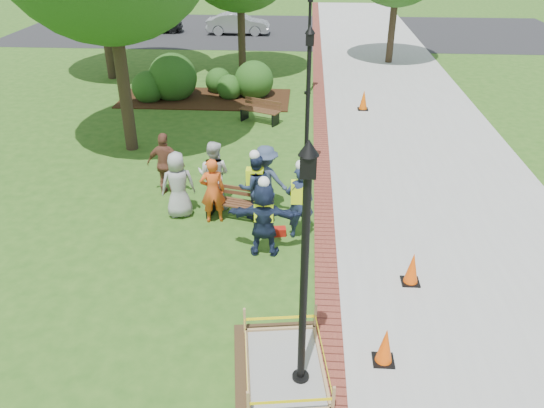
# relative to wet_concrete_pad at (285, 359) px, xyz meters

# --- Properties ---
(ground) EXTENTS (100.00, 100.00, 0.00)m
(ground) POSITION_rel_wet_concrete_pad_xyz_m (-0.98, 2.78, -0.23)
(ground) COLOR #285116
(ground) RESTS_ON ground
(sidewalk) EXTENTS (6.00, 60.00, 0.02)m
(sidewalk) POSITION_rel_wet_concrete_pad_xyz_m (4.02, 12.78, -0.22)
(sidewalk) COLOR #9E9E99
(sidewalk) RESTS_ON ground
(brick_edging) EXTENTS (0.50, 60.00, 0.03)m
(brick_edging) POSITION_rel_wet_concrete_pad_xyz_m (0.77, 12.78, -0.22)
(brick_edging) COLOR maroon
(brick_edging) RESTS_ON ground
(mulch_bed) EXTENTS (7.00, 3.00, 0.05)m
(mulch_bed) POSITION_rel_wet_concrete_pad_xyz_m (-3.98, 14.78, -0.21)
(mulch_bed) COLOR #381E0F
(mulch_bed) RESTS_ON ground
(parking_lot) EXTENTS (36.00, 12.00, 0.01)m
(parking_lot) POSITION_rel_wet_concrete_pad_xyz_m (-0.98, 29.78, -0.23)
(parking_lot) COLOR black
(parking_lot) RESTS_ON ground
(wet_concrete_pad) EXTENTS (2.00, 2.51, 0.55)m
(wet_concrete_pad) POSITION_rel_wet_concrete_pad_xyz_m (0.00, 0.00, 0.00)
(wet_concrete_pad) COLOR #47331E
(wet_concrete_pad) RESTS_ON ground
(bench_near) EXTENTS (1.55, 0.84, 0.80)m
(bench_near) POSITION_rel_wet_concrete_pad_xyz_m (-1.50, 5.00, 0.02)
(bench_near) COLOR #502C1B
(bench_near) RESTS_ON ground
(bench_far) EXTENTS (1.58, 1.07, 0.82)m
(bench_far) POSITION_rel_wet_concrete_pad_xyz_m (-1.46, 12.10, 0.03)
(bench_far) COLOR #52331C
(bench_far) RESTS_ON ground
(cone_front) EXTENTS (0.37, 0.37, 0.73)m
(cone_front) POSITION_rel_wet_concrete_pad_xyz_m (1.68, 0.27, 0.12)
(cone_front) COLOR black
(cone_front) RESTS_ON ground
(cone_back) EXTENTS (0.38, 0.38, 0.74)m
(cone_back) POSITION_rel_wet_concrete_pad_xyz_m (2.51, 2.56, 0.12)
(cone_back) COLOR black
(cone_back) RESTS_ON ground
(cone_far) EXTENTS (0.40, 0.40, 0.80)m
(cone_far) POSITION_rel_wet_concrete_pad_xyz_m (2.47, 13.77, 0.15)
(cone_far) COLOR black
(cone_far) RESTS_ON ground
(toolbox) EXTENTS (0.42, 0.27, 0.20)m
(toolbox) POSITION_rel_wet_concrete_pad_xyz_m (-0.36, 4.26, -0.14)
(toolbox) COLOR #A0150C
(toolbox) RESTS_ON ground
(lamp_near) EXTENTS (0.28, 0.28, 4.26)m
(lamp_near) POSITION_rel_wet_concrete_pad_xyz_m (0.27, -0.22, 2.25)
(lamp_near) COLOR black
(lamp_near) RESTS_ON ground
(lamp_mid) EXTENTS (0.28, 0.28, 4.26)m
(lamp_mid) POSITION_rel_wet_concrete_pad_xyz_m (0.27, 7.78, 2.25)
(lamp_mid) COLOR black
(lamp_mid) RESTS_ON ground
(lamp_far) EXTENTS (0.28, 0.28, 4.26)m
(lamp_far) POSITION_rel_wet_concrete_pad_xyz_m (0.27, 15.78, 2.25)
(lamp_far) COLOR black
(lamp_far) RESTS_ON ground
(shrub_a) EXTENTS (1.33, 1.33, 1.33)m
(shrub_a) POSITION_rel_wet_concrete_pad_xyz_m (-6.25, 14.36, -0.23)
(shrub_a) COLOR #224D16
(shrub_a) RESTS_ON ground
(shrub_b) EXTENTS (2.00, 2.00, 2.00)m
(shrub_b) POSITION_rel_wet_concrete_pad_xyz_m (-5.31, 14.86, -0.23)
(shrub_b) COLOR #224D16
(shrub_b) RESTS_ON ground
(shrub_c) EXTENTS (1.06, 1.06, 1.06)m
(shrub_c) POSITION_rel_wet_concrete_pad_xyz_m (-2.98, 14.95, -0.23)
(shrub_c) COLOR #224D16
(shrub_c) RESTS_ON ground
(shrub_d) EXTENTS (1.63, 1.63, 1.63)m
(shrub_d) POSITION_rel_wet_concrete_pad_xyz_m (-1.98, 15.26, -0.23)
(shrub_d) COLOR #224D16
(shrub_d) RESTS_ON ground
(shrub_e) EXTENTS (1.13, 1.13, 1.13)m
(shrub_e) POSITION_rel_wet_concrete_pad_xyz_m (-3.56, 15.79, -0.23)
(shrub_e) COLOR #224D16
(shrub_e) RESTS_ON ground
(casual_person_a) EXTENTS (0.63, 0.49, 1.72)m
(casual_person_a) POSITION_rel_wet_concrete_pad_xyz_m (-2.90, 5.07, 0.63)
(casual_person_a) COLOR gray
(casual_person_a) RESTS_ON ground
(casual_person_b) EXTENTS (0.61, 0.47, 1.69)m
(casual_person_b) POSITION_rel_wet_concrete_pad_xyz_m (-1.99, 4.84, 0.61)
(casual_person_b) COLOR #D84D19
(casual_person_b) RESTS_ON ground
(casual_person_c) EXTENTS (0.65, 0.49, 1.81)m
(casual_person_c) POSITION_rel_wet_concrete_pad_xyz_m (-2.09, 5.63, 0.67)
(casual_person_c) COLOR silver
(casual_person_c) RESTS_ON ground
(casual_person_d) EXTENTS (0.59, 0.40, 1.76)m
(casual_person_d) POSITION_rel_wet_concrete_pad_xyz_m (-3.49, 6.23, 0.64)
(casual_person_d) COLOR brown
(casual_person_d) RESTS_ON ground
(casual_person_e) EXTENTS (0.65, 0.50, 1.79)m
(casual_person_e) POSITION_rel_wet_concrete_pad_xyz_m (-0.74, 5.47, 0.66)
(casual_person_e) COLOR #313E57
(casual_person_e) RESTS_ON ground
(hivis_worker_a) EXTENTS (0.57, 0.37, 1.92)m
(hivis_worker_a) POSITION_rel_wet_concrete_pad_xyz_m (-0.62, 3.49, 0.72)
(hivis_worker_a) COLOR #1B2047
(hivis_worker_a) RESTS_ON ground
(hivis_worker_b) EXTENTS (0.67, 0.52, 1.98)m
(hivis_worker_b) POSITION_rel_wet_concrete_pad_xyz_m (0.15, 4.27, 0.74)
(hivis_worker_b) COLOR #182740
(hivis_worker_b) RESTS_ON ground
(hivis_worker_c) EXTENTS (0.62, 0.51, 1.83)m
(hivis_worker_c) POSITION_rel_wet_concrete_pad_xyz_m (-0.98, 5.11, 0.68)
(hivis_worker_c) COLOR #161A39
(hivis_worker_c) RESTS_ON ground
(parked_car_a) EXTENTS (2.66, 4.62, 1.42)m
(parked_car_a) POSITION_rel_wet_concrete_pad_xyz_m (-9.84, 28.63, -0.23)
(parked_car_a) COLOR black
(parked_car_a) RESTS_ON ground
(parked_car_b) EXTENTS (1.91, 4.38, 1.43)m
(parked_car_b) POSITION_rel_wet_concrete_pad_xyz_m (-4.26, 28.43, -0.23)
(parked_car_b) COLOR #98979C
(parked_car_b) RESTS_ON ground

